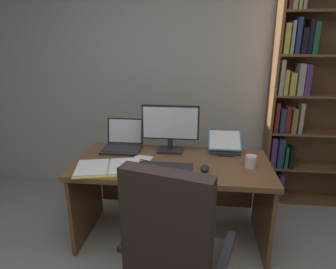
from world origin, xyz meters
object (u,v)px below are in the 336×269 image
at_px(keyboard, 165,167).
at_px(open_binder, 109,167).
at_px(computer_mouse, 205,168).
at_px(monitor, 170,128).
at_px(reading_stand_with_book, 225,143).
at_px(office_chair, 173,261).
at_px(laptop, 123,143).
at_px(coffee_mug, 251,161).
at_px(notepad, 140,161).
at_px(desk, 173,179).
at_px(bookshelf, 309,97).
at_px(pen, 143,160).

bearing_deg(keyboard, open_binder, -173.29).
bearing_deg(computer_mouse, monitor, 128.70).
relative_size(keyboard, reading_stand_with_book, 1.46).
distance_m(monitor, open_binder, 0.63).
xyz_separation_m(office_chair, laptop, (-0.56, 1.04, 0.32)).
height_order(open_binder, coffee_mug, coffee_mug).
bearing_deg(keyboard, notepad, 151.69).
height_order(desk, monitor, monitor).
relative_size(reading_stand_with_book, open_binder, 0.52).
height_order(bookshelf, reading_stand_with_book, bookshelf).
bearing_deg(reading_stand_with_book, keyboard, -137.66).
bearing_deg(open_binder, notepad, 24.95).
bearing_deg(office_chair, desk, 110.90).
distance_m(computer_mouse, pen, 0.51).
bearing_deg(laptop, coffee_mug, -14.23).
bearing_deg(desk, notepad, -159.98).
bearing_deg(open_binder, keyboard, -6.69).
bearing_deg(bookshelf, keyboard, -144.24).
xyz_separation_m(laptop, pen, (0.23, -0.26, -0.04)).
bearing_deg(monitor, reading_stand_with_book, 6.81).
distance_m(desk, reading_stand_with_book, 0.56).
bearing_deg(coffee_mug, laptop, 165.77).
xyz_separation_m(bookshelf, monitor, (-1.30, -0.56, -0.20)).
bearing_deg(laptop, reading_stand_with_book, 3.27).
distance_m(office_chair, coffee_mug, 0.98).
bearing_deg(keyboard, computer_mouse, 0.00).
bearing_deg(notepad, reading_stand_with_book, 24.58).
xyz_separation_m(bookshelf, open_binder, (-1.72, -0.98, -0.40)).
bearing_deg(bookshelf, computer_mouse, -136.87).
height_order(notepad, pen, pen).
xyz_separation_m(bookshelf, pen, (-1.49, -0.82, -0.39)).
distance_m(computer_mouse, notepad, 0.53).
bearing_deg(laptop, office_chair, -61.98).
xyz_separation_m(desk, open_binder, (-0.47, -0.26, 0.21)).
bearing_deg(bookshelf, office_chair, -126.19).
bearing_deg(notepad, computer_mouse, -12.69).
distance_m(laptop, coffee_mug, 1.11).
distance_m(desk, computer_mouse, 0.40).
xyz_separation_m(reading_stand_with_book, notepad, (-0.69, -0.31, -0.07)).
xyz_separation_m(bookshelf, reading_stand_with_book, (-0.82, -0.50, -0.33)).
distance_m(bookshelf, coffee_mug, 1.11).
relative_size(office_chair, reading_stand_with_book, 3.66).
bearing_deg(office_chair, open_binder, 147.20).
relative_size(bookshelf, notepad, 10.81).
relative_size(monitor, keyboard, 1.17).
relative_size(open_binder, coffee_mug, 5.99).
xyz_separation_m(monitor, coffee_mug, (0.65, -0.27, -0.16)).
bearing_deg(computer_mouse, office_chair, -104.52).
distance_m(bookshelf, computer_mouse, 1.42).
relative_size(reading_stand_with_book, coffee_mug, 3.09).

